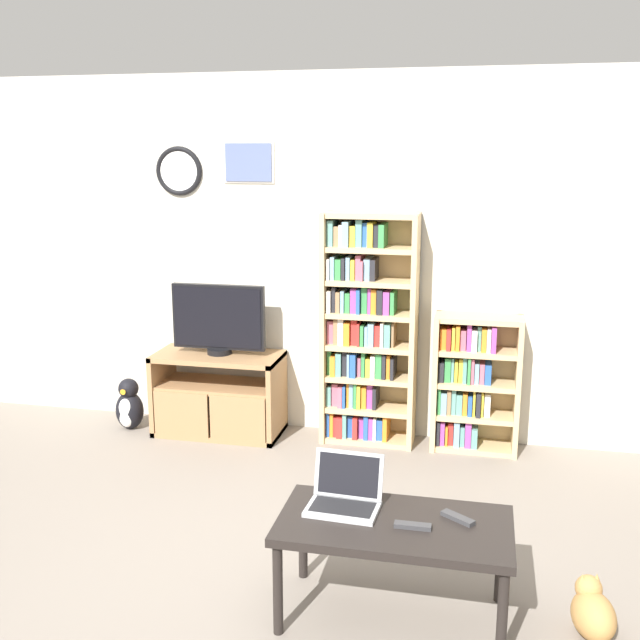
{
  "coord_description": "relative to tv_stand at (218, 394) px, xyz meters",
  "views": [
    {
      "loc": [
        1.1,
        -3.06,
        2.06
      ],
      "look_at": [
        0.15,
        1.2,
        1.07
      ],
      "focal_mm": 42.0,
      "sensor_mm": 36.0,
      "label": 1
    }
  ],
  "objects": [
    {
      "name": "laptop",
      "position": [
        1.3,
        -1.87,
        0.22
      ],
      "size": [
        0.34,
        0.27,
        0.24
      ],
      "rotation": [
        0.0,
        0.0,
        -0.06
      ],
      "color": "#B7BABC",
      "rests_on": "coffee_table"
    },
    {
      "name": "bookshelf_tall",
      "position": [
        1.07,
        0.12,
        0.5
      ],
      "size": [
        0.66,
        0.3,
        1.65
      ],
      "color": "tan",
      "rests_on": "ground_plane"
    },
    {
      "name": "wall_back",
      "position": [
        0.77,
        0.29,
        1.0
      ],
      "size": [
        6.32,
        0.09,
        2.6
      ],
      "color": "beige",
      "rests_on": "ground_plane"
    },
    {
      "name": "coffee_table",
      "position": [
        1.54,
        -1.96,
        0.11
      ],
      "size": [
        1.03,
        0.54,
        0.47
      ],
      "color": "black",
      "rests_on": "ground_plane"
    },
    {
      "name": "bookshelf_short",
      "position": [
        1.82,
        0.12,
        0.17
      ],
      "size": [
        0.59,
        0.29,
        0.96
      ],
      "color": "tan",
      "rests_on": "ground_plane"
    },
    {
      "name": "remote_far_from_laptop",
      "position": [
        1.63,
        -2.0,
        0.17
      ],
      "size": [
        0.16,
        0.05,
        0.02
      ],
      "rotation": [
        0.0,
        0.0,
        4.72
      ],
      "color": "#38383A",
      "rests_on": "coffee_table"
    },
    {
      "name": "cat",
      "position": [
        2.4,
        -1.91,
        -0.19
      ],
      "size": [
        0.29,
        0.41,
        0.26
      ],
      "rotation": [
        0.0,
        0.0,
        0.26
      ],
      "color": "#B78447",
      "rests_on": "ground_plane"
    },
    {
      "name": "penguin_figurine",
      "position": [
        -0.69,
        -0.07,
        -0.13
      ],
      "size": [
        0.21,
        0.19,
        0.39
      ],
      "color": "black",
      "rests_on": "ground_plane"
    },
    {
      "name": "television",
      "position": [
        0.01,
        0.02,
        0.56
      ],
      "size": [
        0.69,
        0.18,
        0.51
      ],
      "color": "black",
      "rests_on": "tv_stand"
    },
    {
      "name": "ground_plane",
      "position": [
        0.77,
        -1.91,
        -0.31
      ],
      "size": [
        18.0,
        18.0,
        0.0
      ],
      "primitive_type": "plane",
      "color": "gray"
    },
    {
      "name": "remote_near_laptop",
      "position": [
        1.81,
        -1.89,
        0.17
      ],
      "size": [
        0.16,
        0.13,
        0.02
      ],
      "rotation": [
        0.0,
        0.0,
        4.1
      ],
      "color": "#38383A",
      "rests_on": "coffee_table"
    },
    {
      "name": "tv_stand",
      "position": [
        0.0,
        0.0,
        0.0
      ],
      "size": [
        0.93,
        0.45,
        0.61
      ],
      "color": "#9E754C",
      "rests_on": "ground_plane"
    }
  ]
}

